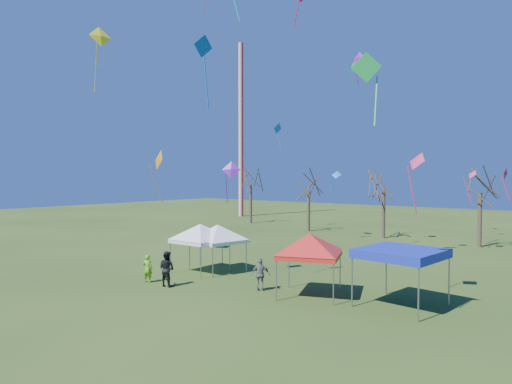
# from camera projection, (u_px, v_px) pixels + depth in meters

# --- Properties ---
(ground) EXTENTS (140.00, 140.00, 0.00)m
(ground) POSITION_uv_depth(u_px,v_px,m) (232.00, 295.00, 22.37)
(ground) COLOR #2A4616
(ground) RESTS_ON ground
(radio_mast) EXTENTS (0.70, 0.70, 25.00)m
(radio_mast) POSITION_uv_depth(u_px,v_px,m) (241.00, 130.00, 65.94)
(radio_mast) COLOR silver
(radio_mast) RESTS_ON ground
(tree_0) EXTENTS (3.83, 3.83, 8.44)m
(tree_0) POSITION_uv_depth(u_px,v_px,m) (251.00, 171.00, 56.53)
(tree_0) COLOR #3D2D21
(tree_0) RESTS_ON ground
(tree_1) EXTENTS (3.42, 3.42, 7.54)m
(tree_1) POSITION_uv_depth(u_px,v_px,m) (309.00, 177.00, 48.18)
(tree_1) COLOR #3D2D21
(tree_1) RESTS_ON ground
(tree_2) EXTENTS (3.71, 3.71, 8.18)m
(tree_2) POSITION_uv_depth(u_px,v_px,m) (384.00, 171.00, 42.76)
(tree_2) COLOR #3D2D21
(tree_2) RESTS_ON ground
(tree_3) EXTENTS (3.59, 3.59, 7.91)m
(tree_3) POSITION_uv_depth(u_px,v_px,m) (481.00, 173.00, 37.32)
(tree_3) COLOR #3D2D21
(tree_3) RESTS_ON ground
(tent_white_west) EXTENTS (3.68, 3.68, 3.31)m
(tent_white_west) POSITION_uv_depth(u_px,v_px,m) (218.00, 228.00, 27.84)
(tent_white_west) COLOR gray
(tent_white_west) RESTS_ON ground
(tent_white_mid) EXTENTS (3.85, 3.85, 3.40)m
(tent_white_mid) POSITION_uv_depth(u_px,v_px,m) (200.00, 227.00, 27.65)
(tent_white_mid) COLOR gray
(tent_white_mid) RESTS_ON ground
(tent_red) EXTENTS (3.74, 3.74, 3.54)m
(tent_red) POSITION_uv_depth(u_px,v_px,m) (310.00, 238.00, 22.11)
(tent_red) COLOR gray
(tent_red) RESTS_ON ground
(tent_blue) EXTENTS (3.63, 3.63, 2.59)m
(tent_blue) POSITION_uv_depth(u_px,v_px,m) (401.00, 254.00, 20.33)
(tent_blue) COLOR gray
(tent_blue) RESTS_ON ground
(person_green) EXTENTS (0.66, 0.56, 1.52)m
(person_green) POSITION_uv_depth(u_px,v_px,m) (148.00, 269.00, 25.04)
(person_green) COLOR #64BF1E
(person_green) RESTS_ON ground
(person_dark) EXTENTS (1.02, 0.85, 1.87)m
(person_dark) POSITION_uv_depth(u_px,v_px,m) (167.00, 269.00, 24.15)
(person_dark) COLOR black
(person_dark) RESTS_ON ground
(person_grey) EXTENTS (1.04, 0.86, 1.65)m
(person_grey) POSITION_uv_depth(u_px,v_px,m) (260.00, 274.00, 23.21)
(person_grey) COLOR slate
(person_grey) RESTS_ON ground
(kite_27) EXTENTS (1.13, 0.76, 2.68)m
(kite_27) POSITION_uv_depth(u_px,v_px,m) (367.00, 69.00, 16.32)
(kite_27) COLOR green
(kite_27) RESTS_ON ground
(kite_17) EXTENTS (1.16, 1.02, 3.00)m
(kite_17) POSITION_uv_depth(u_px,v_px,m) (416.00, 162.00, 21.34)
(kite_17) COLOR #E13269
(kite_17) RESTS_ON ground
(kite_8) EXTENTS (1.04, 1.69, 4.66)m
(kite_8) POSITION_uv_depth(u_px,v_px,m) (100.00, 37.00, 31.50)
(kite_8) COLOR yellow
(kite_8) RESTS_ON ground
(kite_1) EXTENTS (1.16, 0.99, 2.44)m
(kite_1) POSITION_uv_depth(u_px,v_px,m) (231.00, 170.00, 26.07)
(kite_1) COLOR #5D169E
(kite_1) RESTS_ON ground
(kite_13) EXTENTS (1.08, 0.88, 2.37)m
(kite_13) POSITION_uv_depth(u_px,v_px,m) (336.00, 175.00, 42.92)
(kite_13) COLOR blue
(kite_13) RESTS_ON ground
(kite_5) EXTENTS (0.56, 1.17, 3.69)m
(kite_5) POSITION_uv_depth(u_px,v_px,m) (203.00, 48.00, 22.45)
(kite_5) COLOR blue
(kite_5) RESTS_ON ground
(kite_18) EXTENTS (0.80, 0.41, 2.01)m
(kite_18) POSITION_uv_depth(u_px,v_px,m) (358.00, 59.00, 27.06)
(kite_18) COLOR purple
(kite_18) RESTS_ON ground
(kite_22) EXTENTS (1.12, 1.09, 2.82)m
(kite_22) POSITION_uv_depth(u_px,v_px,m) (472.00, 175.00, 34.70)
(kite_22) COLOR #F23578
(kite_22) RESTS_ON ground
(kite_2) EXTENTS (0.70, 1.32, 3.25)m
(kite_2) POSITION_uv_depth(u_px,v_px,m) (277.00, 129.00, 49.50)
(kite_2) COLOR blue
(kite_2) RESTS_ON ground
(kite_14) EXTENTS (1.59, 1.19, 4.03)m
(kite_14) POSITION_uv_depth(u_px,v_px,m) (158.00, 160.00, 33.74)
(kite_14) COLOR orange
(kite_14) RESTS_ON ground
(kite_11) EXTENTS (1.14, 1.07, 2.55)m
(kite_11) POSITION_uv_depth(u_px,v_px,m) (353.00, 65.00, 36.15)
(kite_11) COLOR green
(kite_11) RESTS_ON ground
(kite_19) EXTENTS (0.62, 0.89, 2.38)m
(kite_19) POSITION_uv_depth(u_px,v_px,m) (505.00, 175.00, 31.94)
(kite_19) COLOR red
(kite_19) RESTS_ON ground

